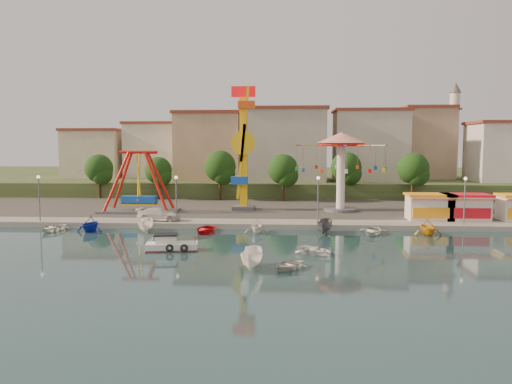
# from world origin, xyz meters

# --- Properties ---
(ground) EXTENTS (200.00, 200.00, 0.00)m
(ground) POSITION_xyz_m (0.00, 0.00, 0.00)
(ground) COLOR #16333C
(ground) RESTS_ON ground
(quay_deck) EXTENTS (200.00, 100.00, 0.60)m
(quay_deck) POSITION_xyz_m (0.00, 62.00, 0.30)
(quay_deck) COLOR #9E998E
(quay_deck) RESTS_ON ground
(asphalt_pad) EXTENTS (90.00, 28.00, 0.01)m
(asphalt_pad) POSITION_xyz_m (0.00, 30.00, 0.60)
(asphalt_pad) COLOR #4C4944
(asphalt_pad) RESTS_ON quay_deck
(hill_terrace) EXTENTS (200.00, 60.00, 3.00)m
(hill_terrace) POSITION_xyz_m (0.00, 67.00, 1.50)
(hill_terrace) COLOR #384C26
(hill_terrace) RESTS_ON ground
(pirate_ship_ride) EXTENTS (10.00, 5.00, 8.00)m
(pirate_ship_ride) POSITION_xyz_m (-14.71, 21.16, 4.39)
(pirate_ship_ride) COLOR #59595E
(pirate_ship_ride) RESTS_ON quay_deck
(kamikaze_tower) EXTENTS (3.20, 3.10, 16.50)m
(kamikaze_tower) POSITION_xyz_m (-1.24, 24.26, 8.61)
(kamikaze_tower) COLOR #59595E
(kamikaze_tower) RESTS_ON quay_deck
(wave_swinger) EXTENTS (11.60, 11.60, 10.40)m
(wave_swinger) POSITION_xyz_m (11.63, 23.48, 8.20)
(wave_swinger) COLOR #59595E
(wave_swinger) RESTS_ON quay_deck
(booth_left) EXTENTS (5.40, 3.78, 3.08)m
(booth_left) POSITION_xyz_m (21.23, 16.49, 2.16)
(booth_left) COLOR white
(booth_left) RESTS_ON quay_deck
(booth_mid) EXTENTS (5.40, 3.78, 3.08)m
(booth_mid) POSITION_xyz_m (25.37, 16.49, 2.16)
(booth_mid) COLOR white
(booth_mid) RESTS_ON quay_deck
(lamp_post_0) EXTENTS (0.14, 0.14, 5.00)m
(lamp_post_0) POSITION_xyz_m (-24.00, 13.00, 3.10)
(lamp_post_0) COLOR #59595E
(lamp_post_0) RESTS_ON quay_deck
(lamp_post_1) EXTENTS (0.14, 0.14, 5.00)m
(lamp_post_1) POSITION_xyz_m (-8.00, 13.00, 3.10)
(lamp_post_1) COLOR #59595E
(lamp_post_1) RESTS_ON quay_deck
(lamp_post_2) EXTENTS (0.14, 0.14, 5.00)m
(lamp_post_2) POSITION_xyz_m (8.00, 13.00, 3.10)
(lamp_post_2) COLOR #59595E
(lamp_post_2) RESTS_ON quay_deck
(lamp_post_3) EXTENTS (0.14, 0.14, 5.00)m
(lamp_post_3) POSITION_xyz_m (24.00, 13.00, 3.10)
(lamp_post_3) COLOR #59595E
(lamp_post_3) RESTS_ON quay_deck
(tree_0) EXTENTS (4.60, 4.60, 7.19)m
(tree_0) POSITION_xyz_m (-26.00, 36.98, 5.47)
(tree_0) COLOR #382314
(tree_0) RESTS_ON quay_deck
(tree_1) EXTENTS (4.35, 4.35, 6.80)m
(tree_1) POSITION_xyz_m (-16.00, 36.24, 5.20)
(tree_1) COLOR #382314
(tree_1) RESTS_ON quay_deck
(tree_2) EXTENTS (5.02, 5.02, 7.85)m
(tree_2) POSITION_xyz_m (-6.00, 35.81, 5.92)
(tree_2) COLOR #382314
(tree_2) RESTS_ON quay_deck
(tree_3) EXTENTS (4.68, 4.68, 7.32)m
(tree_3) POSITION_xyz_m (4.00, 34.36, 5.55)
(tree_3) COLOR #382314
(tree_3) RESTS_ON quay_deck
(tree_4) EXTENTS (4.86, 4.86, 7.60)m
(tree_4) POSITION_xyz_m (14.00, 37.35, 5.75)
(tree_4) COLOR #382314
(tree_4) RESTS_ON quay_deck
(tree_5) EXTENTS (4.83, 4.83, 7.54)m
(tree_5) POSITION_xyz_m (24.00, 35.54, 5.71)
(tree_5) COLOR #382314
(tree_5) RESTS_ON quay_deck
(building_0) EXTENTS (9.26, 9.53, 11.87)m
(building_0) POSITION_xyz_m (-33.37, 46.06, 8.93)
(building_0) COLOR beige
(building_0) RESTS_ON hill_terrace
(building_1) EXTENTS (12.33, 9.01, 8.63)m
(building_1) POSITION_xyz_m (-21.33, 51.38, 7.32)
(building_1) COLOR silver
(building_1) RESTS_ON hill_terrace
(building_2) EXTENTS (11.95, 9.28, 11.23)m
(building_2) POSITION_xyz_m (-8.19, 51.96, 8.62)
(building_2) COLOR tan
(building_2) RESTS_ON hill_terrace
(building_3) EXTENTS (12.59, 10.50, 9.20)m
(building_3) POSITION_xyz_m (5.60, 48.80, 7.60)
(building_3) COLOR beige
(building_3) RESTS_ON hill_terrace
(building_4) EXTENTS (10.75, 9.23, 9.24)m
(building_4) POSITION_xyz_m (19.07, 52.20, 7.62)
(building_4) COLOR beige
(building_4) RESTS_ON hill_terrace
(building_5) EXTENTS (12.77, 10.96, 11.21)m
(building_5) POSITION_xyz_m (32.37, 50.33, 8.61)
(building_5) COLOR tan
(building_5) RESTS_ON hill_terrace
(building_6) EXTENTS (8.23, 8.98, 12.36)m
(building_6) POSITION_xyz_m (44.15, 48.77, 9.18)
(building_6) COLOR silver
(building_6) RESTS_ON hill_terrace
(minaret) EXTENTS (2.80, 2.80, 18.00)m
(minaret) POSITION_xyz_m (36.00, 54.00, 12.55)
(minaret) COLOR silver
(minaret) RESTS_ON hill_terrace
(cabin_motorboat) EXTENTS (4.76, 2.41, 1.60)m
(cabin_motorboat) POSITION_xyz_m (-5.87, 0.76, 0.43)
(cabin_motorboat) COLOR white
(cabin_motorboat) RESTS_ON ground
(rowboat_a) EXTENTS (4.26, 4.23, 0.73)m
(rowboat_a) POSITION_xyz_m (6.92, -0.08, 0.36)
(rowboat_a) COLOR white
(rowboat_a) RESTS_ON ground
(rowboat_b) EXTENTS (3.60, 3.81, 0.64)m
(rowboat_b) POSITION_xyz_m (4.58, -5.33, 0.32)
(rowboat_b) COLOR silver
(rowboat_b) RESTS_ON ground
(skiff) EXTENTS (1.82, 4.25, 1.61)m
(skiff) POSITION_xyz_m (1.86, -5.51, 0.80)
(skiff) COLOR white
(skiff) RESTS_ON ground
(van) EXTENTS (5.15, 2.38, 1.46)m
(van) POSITION_xyz_m (-10.28, 14.00, 1.33)
(van) COLOR white
(van) RESTS_ON quay_deck
(moored_boat_0) EXTENTS (3.22, 4.11, 0.78)m
(moored_boat_0) POSITION_xyz_m (-21.02, 9.80, 0.39)
(moored_boat_0) COLOR silver
(moored_boat_0) RESTS_ON ground
(moored_boat_1) EXTENTS (3.19, 3.59, 1.73)m
(moored_boat_1) POSITION_xyz_m (-16.79, 9.80, 0.87)
(moored_boat_1) COLOR #142CB2
(moored_boat_1) RESTS_ON ground
(moored_boat_2) EXTENTS (1.95, 4.05, 1.51)m
(moored_boat_2) POSITION_xyz_m (-10.64, 9.80, 0.75)
(moored_boat_2) COLOR white
(moored_boat_2) RESTS_ON ground
(moored_boat_3) EXTENTS (3.28, 4.10, 0.76)m
(moored_boat_3) POSITION_xyz_m (-4.24, 9.80, 0.38)
(moored_boat_3) COLOR red
(moored_boat_3) RESTS_ON ground
(moored_boat_4) EXTENTS (2.79, 3.17, 1.59)m
(moored_boat_4) POSITION_xyz_m (1.33, 9.80, 0.79)
(moored_boat_4) COLOR white
(moored_boat_4) RESTS_ON ground
(moored_boat_5) EXTENTS (2.34, 4.26, 1.56)m
(moored_boat_5) POSITION_xyz_m (8.54, 9.80, 0.78)
(moored_boat_5) COLOR #535257
(moored_boat_5) RESTS_ON ground
(moored_boat_6) EXTENTS (3.61, 4.44, 0.81)m
(moored_boat_6) POSITION_xyz_m (13.50, 9.80, 0.40)
(moored_boat_6) COLOR silver
(moored_boat_6) RESTS_ON ground
(moored_boat_7) EXTENTS (3.14, 3.55, 1.74)m
(moored_boat_7) POSITION_xyz_m (19.20, 9.80, 0.87)
(moored_boat_7) COLOR orange
(moored_boat_7) RESTS_ON ground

